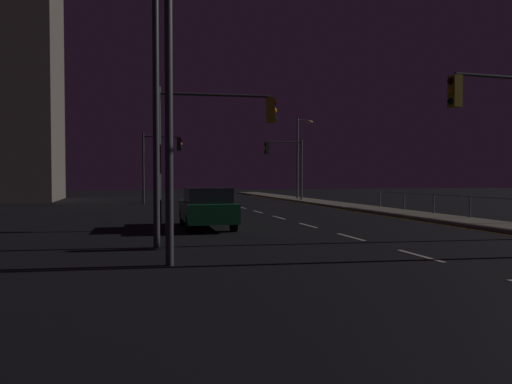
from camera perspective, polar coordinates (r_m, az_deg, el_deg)
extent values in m
plane|color=black|center=(20.81, 5.48, -3.72)|extent=(112.00, 112.00, 0.00)
cube|color=gray|center=(24.05, 21.17, -2.93)|extent=(2.37, 77.00, 0.14)
cube|color=silver|center=(13.20, 18.29, -6.96)|extent=(0.14, 2.00, 0.01)
cube|color=silver|center=(16.67, 10.79, -5.09)|extent=(0.14, 2.00, 0.01)
cube|color=silver|center=(20.34, 5.96, -3.84)|extent=(0.14, 2.00, 0.01)
cube|color=silver|center=(24.11, 2.63, -2.95)|extent=(0.14, 2.00, 0.01)
cube|color=silver|center=(27.95, 0.21, -2.30)|extent=(0.14, 2.00, 0.01)
cube|color=silver|center=(31.82, -1.62, -1.80)|extent=(0.14, 2.00, 0.01)
cube|color=silver|center=(35.73, -3.05, -1.41)|extent=(0.14, 2.00, 0.01)
cube|color=silver|center=(39.65, -4.20, -1.10)|extent=(0.14, 2.00, 0.01)
cube|color=silver|center=(43.59, -5.14, -0.84)|extent=(0.14, 2.00, 0.01)
cube|color=silver|center=(47.53, -5.92, -0.63)|extent=(0.14, 2.00, 0.01)
cube|color=gold|center=(27.57, 12.65, -2.40)|extent=(0.14, 53.00, 0.01)
cube|color=#14592D|center=(19.24, -5.69, -2.17)|extent=(1.94, 4.45, 0.70)
cube|color=#1E2328|center=(18.96, -5.60, -0.34)|extent=(1.67, 2.51, 0.55)
cylinder|color=black|center=(20.58, -8.40, -2.90)|extent=(0.24, 0.65, 0.64)
cylinder|color=black|center=(20.77, -3.99, -2.84)|extent=(0.24, 0.65, 0.64)
cylinder|color=black|center=(17.78, -7.67, -3.63)|extent=(0.24, 0.65, 0.64)
cylinder|color=black|center=(18.00, -2.59, -3.55)|extent=(0.24, 0.65, 0.64)
cylinder|color=#2D3033|center=(17.42, 26.61, 11.71)|extent=(3.56, 0.21, 0.11)
cube|color=olive|center=(16.20, 21.87, 10.66)|extent=(0.29, 0.35, 0.95)
sphere|color=black|center=(16.16, 21.44, 11.77)|extent=(0.20, 0.20, 0.20)
sphere|color=orange|center=(16.11, 21.43, 10.72)|extent=(0.20, 0.20, 0.20)
sphere|color=black|center=(16.06, 21.41, 9.66)|extent=(0.20, 0.20, 0.20)
cylinder|color=#2D3033|center=(36.55, -12.81, 2.64)|extent=(0.16, 0.16, 5.14)
cylinder|color=#2D3033|center=(36.67, -10.84, 6.28)|extent=(2.53, 0.21, 0.11)
cube|color=black|center=(36.68, -8.85, 5.47)|extent=(0.29, 0.35, 0.95)
sphere|color=black|center=(36.71, -8.61, 5.93)|extent=(0.20, 0.20, 0.20)
sphere|color=orange|center=(36.69, -8.61, 5.47)|extent=(0.20, 0.20, 0.20)
sphere|color=black|center=(36.67, -8.61, 5.00)|extent=(0.20, 0.20, 0.20)
cylinder|color=#4C4C51|center=(39.90, 5.24, 2.58)|extent=(0.16, 0.16, 4.84)
cylinder|color=#2D3033|center=(39.38, 3.29, 5.76)|extent=(2.96, 0.42, 0.11)
cube|color=black|center=(38.77, 1.28, 5.04)|extent=(0.31, 0.37, 0.95)
sphere|color=black|center=(38.73, 1.06, 5.49)|extent=(0.20, 0.20, 0.20)
sphere|color=orange|center=(38.71, 1.06, 5.05)|extent=(0.20, 0.20, 0.20)
sphere|color=black|center=(38.70, 1.06, 4.61)|extent=(0.20, 0.20, 0.20)
cylinder|color=#2D3033|center=(18.71, -11.08, 3.77)|extent=(0.16, 0.16, 5.31)
cylinder|color=#38383D|center=(19.04, -4.66, 11.04)|extent=(4.20, 0.42, 0.11)
cube|color=olive|center=(19.28, 1.67, 9.35)|extent=(0.30, 0.36, 0.95)
sphere|color=black|center=(19.35, 2.12, 10.22)|extent=(0.20, 0.20, 0.20)
sphere|color=orange|center=(19.31, 2.12, 9.34)|extent=(0.20, 0.20, 0.20)
sphere|color=black|center=(19.27, 2.12, 8.45)|extent=(0.20, 0.20, 0.20)
cylinder|color=#4C4C51|center=(42.58, 4.78, 3.88)|extent=(0.18, 0.18, 6.84)
cylinder|color=#2D3033|center=(43.15, 5.49, 8.20)|extent=(1.22, 0.36, 0.10)
ellipsoid|color=#F9D172|center=(43.46, 6.18, 8.02)|extent=(0.56, 0.36, 0.24)
cylinder|color=#38383D|center=(11.37, -9.98, 11.13)|extent=(0.18, 0.18, 7.69)
cylinder|color=#38383D|center=(14.23, -11.40, 8.30)|extent=(0.18, 0.18, 7.23)
cylinder|color=#59595E|center=(24.52, 23.33, -1.59)|extent=(0.09, 0.09, 0.95)
cylinder|color=#59595E|center=(26.76, 19.70, -1.28)|extent=(0.09, 0.09, 0.95)
cylinder|color=#59595E|center=(29.08, 16.63, -1.01)|extent=(0.09, 0.09, 0.95)
cylinder|color=#59595E|center=(31.48, 14.03, -0.78)|extent=(0.09, 0.09, 0.95)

